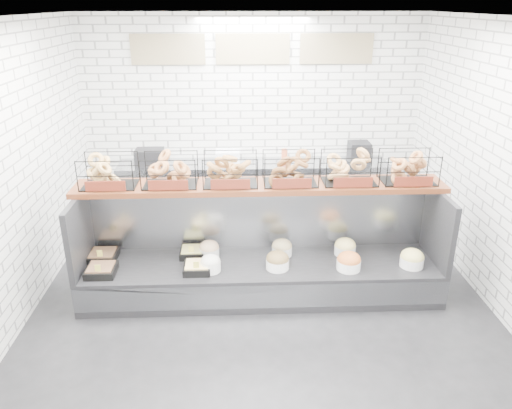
{
  "coord_description": "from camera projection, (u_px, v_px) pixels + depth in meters",
  "views": [
    {
      "loc": [
        -0.27,
        -4.67,
        3.13
      ],
      "look_at": [
        -0.05,
        0.45,
        1.04
      ],
      "focal_mm": 35.0,
      "sensor_mm": 36.0,
      "label": 1
    }
  ],
  "objects": [
    {
      "name": "room_shell",
      "position": [
        260.0,
        110.0,
        5.29
      ],
      "size": [
        5.02,
        5.51,
        3.01
      ],
      "color": "white",
      "rests_on": "ground"
    },
    {
      "name": "display_case",
      "position": [
        261.0,
        265.0,
        5.7
      ],
      "size": [
        4.0,
        0.9,
        1.2
      ],
      "color": "black",
      "rests_on": "ground"
    },
    {
      "name": "bagel_shelf",
      "position": [
        260.0,
        172.0,
        5.46
      ],
      "size": [
        4.1,
        0.5,
        0.4
      ],
      "color": "#461E0F",
      "rests_on": "display_case"
    },
    {
      "name": "prep_counter",
      "position": [
        254.0,
        190.0,
        7.58
      ],
      "size": [
        4.0,
        0.6,
        1.2
      ],
      "color": "#93969B",
      "rests_on": "ground"
    },
    {
      "name": "ground",
      "position": [
        262.0,
        307.0,
        5.51
      ],
      "size": [
        5.5,
        5.5,
        0.0
      ],
      "primitive_type": "plane",
      "color": "black",
      "rests_on": "ground"
    }
  ]
}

